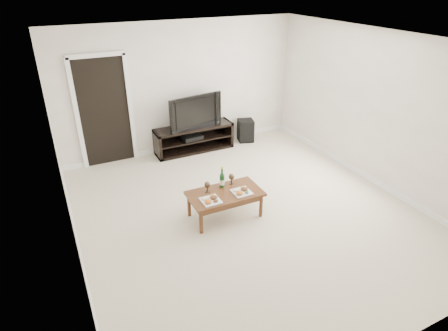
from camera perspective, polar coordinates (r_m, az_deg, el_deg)
floor at (r=5.98m, az=3.41°, el=-7.04°), size 5.50×5.50×0.00m
back_wall at (r=7.74m, az=-6.60°, el=11.65°), size 5.00×0.04×2.60m
ceiling at (r=4.99m, az=4.28°, el=18.62°), size 5.00×5.50×0.04m
doorway at (r=7.44m, az=-17.74°, el=7.65°), size 0.90×0.02×2.05m
media_console at (r=7.88m, az=-4.58°, el=4.13°), size 1.65×0.45×0.55m
television at (r=7.66m, az=-4.75°, el=8.35°), size 1.19×0.35×0.68m
av_receiver at (r=7.84m, az=-4.94°, el=4.37°), size 0.42×0.33×0.08m
subwoofer at (r=8.37m, az=3.32°, el=5.35°), size 0.40×0.40×0.49m
coffee_table at (r=5.76m, az=0.15°, el=-5.92°), size 1.12×0.62×0.42m
plate_left at (r=5.43m, az=-2.04°, el=-5.15°), size 0.27×0.27×0.07m
plate_right at (r=5.64m, az=2.72°, el=-3.85°), size 0.27×0.27×0.07m
wine_bottle at (r=5.71m, az=-0.30°, el=-1.76°), size 0.07×0.07×0.35m
goblet_left at (r=5.63m, az=-2.56°, el=-3.27°), size 0.09×0.09×0.17m
goblet_right at (r=5.84m, az=1.14°, el=-2.03°), size 0.09×0.09×0.17m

